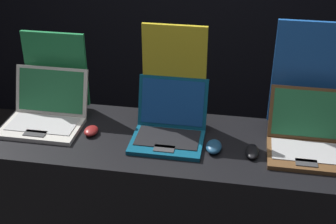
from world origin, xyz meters
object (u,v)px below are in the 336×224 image
mouse_front (91,131)px  laptop_back (305,139)px  promo_stand_front (57,72)px  mouse_middle (214,147)px  promo_stand_back (308,79)px  mouse_back (252,151)px  laptop_front (46,113)px  laptop_middle (169,126)px  promo_stand_middle (174,78)px

mouse_front → laptop_back: 1.00m
promo_stand_front → mouse_middle: 0.91m
mouse_middle → promo_stand_back: promo_stand_back is taller
laptop_back → mouse_back: bearing=-160.9°
laptop_front → mouse_back: bearing=-5.7°
mouse_front → laptop_front: bearing=166.9°
mouse_back → promo_stand_back: bearing=51.5°
mouse_middle → laptop_front: bearing=173.3°
laptop_middle → laptop_back: laptop_middle is taller
laptop_middle → mouse_middle: bearing=-19.6°
promo_stand_back → laptop_middle: bearing=-161.3°
laptop_front → mouse_front: 0.26m
laptop_front → mouse_middle: bearing=-6.7°
promo_stand_front → mouse_back: (1.01, -0.29, -0.18)m
mouse_front → promo_stand_middle: bearing=25.3°
mouse_front → mouse_back: 0.77m
laptop_front → laptop_middle: size_ratio=1.13×
promo_stand_back → promo_stand_middle: bearing=-173.7°
laptop_middle → mouse_back: bearing=-11.4°
mouse_front → promo_stand_back: (0.99, 0.25, 0.24)m
mouse_middle → promo_stand_middle: size_ratio=0.22×
mouse_middle → laptop_back: bearing=11.0°
laptop_middle → laptop_back: size_ratio=0.96×
laptop_middle → mouse_middle: (0.22, -0.08, -0.04)m
laptop_front → laptop_back: (1.24, -0.02, -0.00)m
mouse_front → laptop_back: size_ratio=0.26×
mouse_middle → mouse_back: size_ratio=0.93×
mouse_front → promo_stand_back: bearing=13.9°
laptop_front → promo_stand_back: 1.27m
laptop_middle → promo_stand_back: promo_stand_back is taller
laptop_front → mouse_front: laptop_front is taller
laptop_back → mouse_back: size_ratio=2.89×
laptop_back → promo_stand_back: 0.29m
mouse_middle → laptop_back: laptop_back is taller
promo_stand_front → laptop_back: size_ratio=1.19×
mouse_middle → laptop_back: (0.40, 0.08, 0.04)m
mouse_front → laptop_back: laptop_back is taller
mouse_middle → laptop_middle: bearing=160.4°
mouse_front → mouse_middle: size_ratio=0.83×
promo_stand_back → mouse_middle: bearing=-144.5°
laptop_back → laptop_middle: bearing=-179.9°
mouse_back → laptop_back: bearing=19.1°
promo_stand_middle → mouse_back: size_ratio=4.25×
laptop_back → mouse_back: laptop_back is taller
laptop_middle → promo_stand_back: 0.68m
promo_stand_front → promo_stand_back: promo_stand_back is taller
mouse_back → promo_stand_back: 0.44m
laptop_front → mouse_front: size_ratio=4.12×
promo_stand_front → laptop_front: bearing=-90.0°
laptop_front → laptop_middle: laptop_middle is taller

